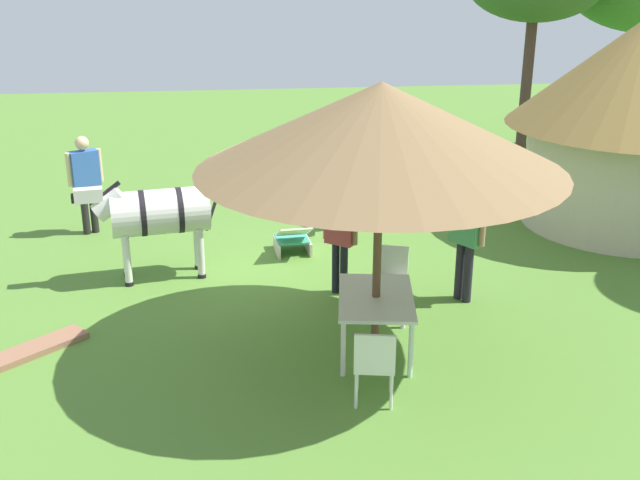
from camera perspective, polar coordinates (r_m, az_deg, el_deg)
ground_plane at (r=11.38m, az=-1.85°, el=-3.54°), size 36.00×36.00×0.00m
thatched_hut at (r=14.64m, az=22.52°, el=8.76°), size 4.51×4.51×3.69m
shade_umbrella at (r=8.68m, az=4.55°, el=8.40°), size 4.24×4.24×3.32m
patio_dining_table at (r=9.37m, az=4.18°, el=-4.64°), size 1.50×1.10×0.74m
patio_chair_near_lawn at (r=10.53m, az=5.28°, el=-2.56°), size 0.55×0.56×0.90m
patio_chair_near_hut at (r=8.34m, az=4.08°, el=-9.04°), size 0.50×0.51×0.90m
guest_beside_umbrella at (r=10.78m, az=10.86°, el=0.64°), size 0.53×0.44×1.72m
guest_behind_table at (r=10.85m, az=1.51°, el=0.52°), size 0.41×0.45×1.54m
standing_watcher at (r=13.86m, az=-17.05°, el=4.59°), size 0.41×0.56×1.74m
striped_lounge_chair at (r=12.56m, az=-2.03°, el=0.06°), size 0.86×0.61×0.59m
zebra_nearest_camera at (r=11.61m, az=-12.07°, el=1.96°), size 0.89×2.10×1.57m
zebra_by_umbrella at (r=14.33m, az=3.43°, el=5.83°), size 2.19×0.86×1.56m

